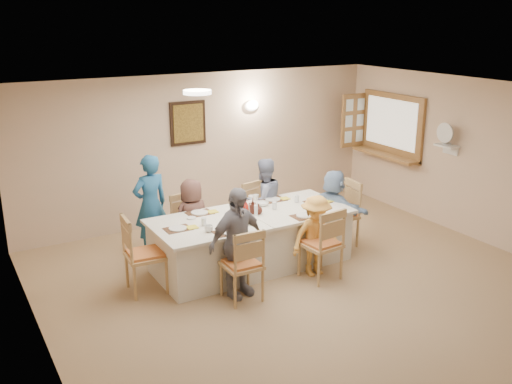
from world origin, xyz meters
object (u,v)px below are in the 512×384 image
dining_table (252,240)px  diner_right_end (333,209)px  diner_back_left (192,219)px  diner_front_right (316,236)px  condiment_ketchup (246,208)px  serving_hatch (392,126)px  chair_left_end (145,253)px  chair_back_right (260,212)px  chair_front_left (242,263)px  chair_back_left (189,226)px  chair_right_end (340,213)px  caregiver (150,205)px  desk_fan (446,137)px  chair_front_right (321,243)px  diner_back_right (264,201)px  diner_front_left (237,243)px

dining_table → diner_right_end: 1.44m
diner_back_left → diner_front_right: size_ratio=1.05×
dining_table → condiment_ketchup: bearing=164.3°
serving_hatch → diner_front_right: 3.54m
diner_right_end → serving_hatch: bearing=-73.8°
chair_left_end → chair_back_right: bearing=-65.5°
chair_left_end → condiment_ketchup: chair_left_end is taller
chair_back_right → chair_front_left: 2.00m
chair_back_left → condiment_ketchup: condiment_ketchup is taller
chair_front_left → chair_right_end: size_ratio=0.95×
chair_back_right → caregiver: bearing=156.6°
chair_back_left → chair_front_left: chair_front_left is taller
chair_back_right → chair_right_end: chair_right_end is taller
dining_table → condiment_ketchup: condiment_ketchup is taller
dining_table → diner_back_left: size_ratio=2.36×
serving_hatch → desk_fan: (-0.11, -1.35, 0.05)m
chair_left_end → chair_right_end: 3.10m
desk_fan → chair_back_left: (-4.02, 1.07, -1.10)m
caregiver → condiment_ketchup: size_ratio=6.60×
chair_front_right → diner_front_right: (0.00, 0.12, 0.06)m
chair_front_left → diner_back_right: size_ratio=0.72×
chair_back_left → serving_hatch: bearing=-2.9°
chair_right_end → serving_hatch: bearing=125.6°
desk_fan → diner_back_left: size_ratio=0.25×
chair_back_left → chair_right_end: bearing=-27.3°
dining_table → diner_right_end: (1.42, 0.00, 0.22)m
diner_back_right → chair_back_left: bearing=-9.2°
chair_front_left → diner_back_right: (1.20, 1.48, 0.19)m
chair_back_right → caregiver: (-1.65, 0.35, 0.30)m
chair_back_left → diner_back_left: size_ratio=0.77×
diner_right_end → diner_back_right: bearing=39.3°
chair_right_end → caregiver: 2.85m
caregiver → diner_right_end: bearing=146.1°
chair_front_left → caregiver: caregiver is taller
serving_hatch → chair_back_right: serving_hatch is taller
caregiver → condiment_ketchup: 1.49m
dining_table → chair_right_end: size_ratio=2.76×
chair_back_left → chair_left_end: (-0.95, -0.80, 0.06)m
chair_right_end → diner_right_end: size_ratio=0.84×
diner_back_right → condiment_ketchup: diner_back_right is taller
serving_hatch → diner_front_right: bearing=-148.9°
serving_hatch → diner_right_end: 2.53m
condiment_ketchup → dining_table: bearing=-15.7°
serving_hatch → chair_front_right: bearing=-147.2°
chair_front_left → diner_front_left: diner_front_left is taller
serving_hatch → chair_front_right: 3.62m
chair_left_end → diner_front_left: (0.95, -0.68, 0.19)m
diner_front_right → chair_front_right: bearing=-89.5°
diner_back_left → diner_front_left: size_ratio=0.84×
chair_front_left → chair_right_end: chair_right_end is taller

